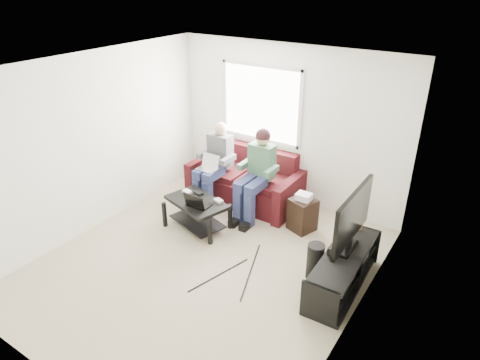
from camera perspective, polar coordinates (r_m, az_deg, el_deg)
name	(u,v)px	position (r m, az deg, el deg)	size (l,w,h in m)	color
floor	(205,263)	(5.91, -4.63, -11.02)	(4.50, 4.50, 0.00)	#C2B997
ceiling	(197,69)	(4.81, -5.78, 14.46)	(4.50, 4.50, 0.00)	white
wall_back	(288,126)	(6.99, 6.37, 7.13)	(4.50, 4.50, 0.00)	white
wall_front	(33,277)	(4.00, -25.84, -11.51)	(4.50, 4.50, 0.00)	white
wall_left	(93,144)	(6.57, -19.05, 4.56)	(4.50, 4.50, 0.00)	white
wall_right	(361,226)	(4.41, 15.88, -5.89)	(4.50, 4.50, 0.00)	white
window	(261,104)	(7.11, 2.80, 10.14)	(1.48, 0.04, 1.28)	white
sofa	(246,182)	(7.26, 0.82, -0.33)	(1.86, 0.93, 0.88)	#431013
person_left	(215,161)	(7.03, -3.38, 2.58)	(0.40, 0.70, 1.36)	navy
person_right	(257,168)	(6.62, 2.29, 1.58)	(0.40, 0.71, 1.41)	navy
laptop_silver	(208,166)	(6.90, -4.34, 1.89)	(0.32, 0.22, 0.24)	silver
coffee_table	(197,208)	(6.50, -5.79, -3.71)	(1.05, 0.80, 0.46)	black
laptop_black	(199,198)	(6.26, -5.48, -2.40)	(0.34, 0.24, 0.24)	black
controller_a	(187,192)	(6.67, -7.08, -1.55)	(0.14, 0.09, 0.04)	silver
controller_b	(199,193)	(6.60, -5.55, -1.75)	(0.14, 0.09, 0.04)	black
controller_c	(218,201)	(6.37, -2.89, -2.80)	(0.14, 0.09, 0.04)	gray
tv_stand	(343,272)	(5.55, 13.57, -11.82)	(0.50, 1.49, 0.49)	black
tv	(353,218)	(5.22, 14.77, -4.88)	(0.12, 1.10, 0.81)	black
soundbar	(339,243)	(5.47, 13.12, -8.23)	(0.12, 0.50, 0.10)	black
drink_cup	(360,225)	(5.87, 15.67, -5.81)	(0.08, 0.08, 0.12)	#9E7244
console_white	(331,285)	(5.20, 12.02, -13.57)	(0.30, 0.22, 0.06)	silver
console_grey	(352,254)	(5.73, 14.74, -9.57)	(0.34, 0.26, 0.08)	gray
console_black	(342,269)	(5.46, 13.46, -11.48)	(0.38, 0.30, 0.07)	black
subwoofer	(315,261)	(5.61, 9.97, -10.62)	(0.22, 0.22, 0.49)	black
keyboard_floor	(321,283)	(5.66, 10.75, -13.29)	(0.16, 0.48, 0.03)	black
end_table	(303,213)	(6.52, 8.34, -4.44)	(0.34, 0.34, 0.61)	black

